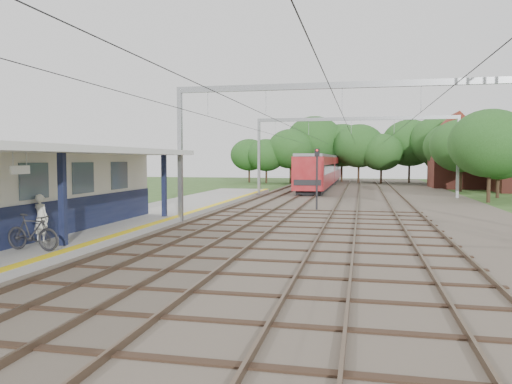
% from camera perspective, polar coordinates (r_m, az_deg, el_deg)
% --- Properties ---
extents(ground, '(160.00, 160.00, 0.00)m').
position_cam_1_polar(ground, '(10.75, -11.90, -14.30)').
color(ground, '#2D4C1E').
rests_on(ground, ground).
extents(ballast_bed, '(18.00, 90.00, 0.10)m').
position_cam_1_polar(ballast_bed, '(39.46, 11.73, -1.09)').
color(ballast_bed, '#473D33').
rests_on(ballast_bed, ground).
extents(platform, '(5.00, 52.00, 0.35)m').
position_cam_1_polar(platform, '(26.28, -14.48, -3.25)').
color(platform, gray).
rests_on(platform, ground).
extents(yellow_stripe, '(0.45, 52.00, 0.01)m').
position_cam_1_polar(yellow_stripe, '(25.34, -9.92, -3.03)').
color(yellow_stripe, yellow).
rests_on(yellow_stripe, platform).
extents(station_building, '(3.41, 18.00, 3.40)m').
position_cam_1_polar(station_building, '(20.95, -26.57, -0.13)').
color(station_building, beige).
rests_on(station_building, platform).
extents(canopy, '(6.40, 20.00, 3.44)m').
position_cam_1_polar(canopy, '(19.44, -25.99, 4.33)').
color(canopy, '#101634').
rests_on(canopy, platform).
extents(rail_tracks, '(11.80, 88.00, 0.15)m').
position_cam_1_polar(rail_tracks, '(39.55, 8.11, -0.86)').
color(rail_tracks, brown).
rests_on(rail_tracks, ballast_bed).
extents(catenary_system, '(17.22, 88.00, 7.00)m').
position_cam_1_polar(catenary_system, '(34.69, 10.79, 7.30)').
color(catenary_system, gray).
rests_on(catenary_system, ground).
extents(tree_band, '(31.72, 30.88, 8.82)m').
position_cam_1_polar(tree_band, '(66.47, 11.79, 5.04)').
color(tree_band, '#382619').
rests_on(tree_band, ground).
extents(house_far, '(8.00, 6.12, 8.66)m').
position_cam_1_polar(house_far, '(62.46, 22.99, 3.36)').
color(house_far, brown).
rests_on(house_far, ground).
extents(person, '(0.69, 0.52, 1.73)m').
position_cam_1_polar(person, '(19.47, -23.38, -2.76)').
color(person, silver).
rests_on(person, platform).
extents(bicycle, '(2.03, 0.72, 1.20)m').
position_cam_1_polar(bicycle, '(17.80, -24.19, -4.23)').
color(bicycle, black).
rests_on(bicycle, platform).
extents(train, '(2.85, 35.46, 3.75)m').
position_cam_1_polar(train, '(61.38, 7.67, 2.56)').
color(train, black).
rests_on(train, ballast_bed).
extents(signal_post, '(0.31, 0.29, 4.01)m').
position_cam_1_polar(signal_post, '(32.12, 6.98, 2.16)').
color(signal_post, black).
rests_on(signal_post, ground).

